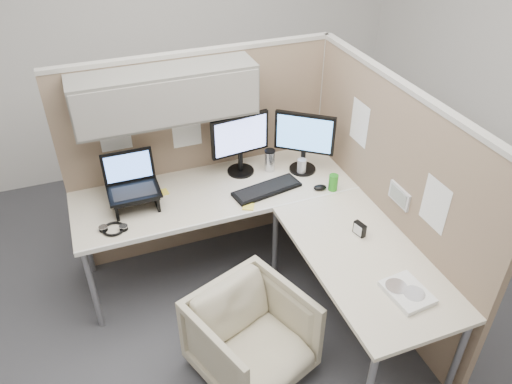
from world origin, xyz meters
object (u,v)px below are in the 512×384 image
object	(u,v)px
office_chair	(252,334)
monitor_left	(240,140)
desk	(266,221)
keyboard	(267,189)

from	to	relation	value
office_chair	monitor_left	bearing A→B (deg)	52.92
office_chair	desk	bearing A→B (deg)	40.37
keyboard	monitor_left	bearing A→B (deg)	96.83
office_chair	keyboard	bearing A→B (deg)	42.37
office_chair	monitor_left	size ratio (longest dim) A/B	1.39
desk	office_chair	xyz separation A→B (m)	(-0.32, -0.57, -0.36)
desk	monitor_left	size ratio (longest dim) A/B	4.29
office_chair	keyboard	distance (m)	1.03
desk	monitor_left	xyz separation A→B (m)	(0.02, 0.57, 0.32)
monitor_left	keyboard	size ratio (longest dim) A/B	0.94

